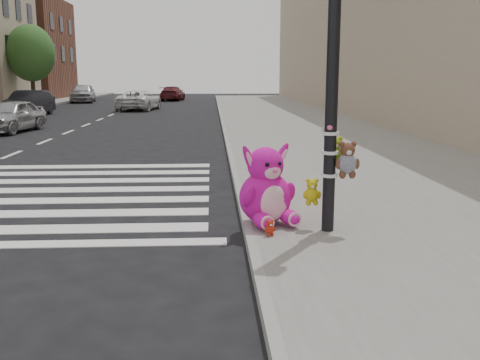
{
  "coord_description": "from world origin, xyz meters",
  "views": [
    {
      "loc": [
        1.07,
        -5.01,
        2.18
      ],
      "look_at": [
        1.45,
        2.24,
        0.75
      ],
      "focal_mm": 40.0,
      "sensor_mm": 36.0,
      "label": 1
    }
  ],
  "objects_px": {
    "signal_pole": "(334,111)",
    "red_teddy": "(270,228)",
    "pink_bunny": "(266,191)",
    "car_silver_far": "(10,116)",
    "car_dark_far": "(29,103)",
    "car_white_near": "(139,100)"
  },
  "relations": [
    {
      "from": "car_dark_far",
      "to": "pink_bunny",
      "type": "bearing_deg",
      "value": -61.17
    },
    {
      "from": "pink_bunny",
      "to": "car_white_near",
      "type": "relative_size",
      "value": 0.26
    },
    {
      "from": "pink_bunny",
      "to": "red_teddy",
      "type": "xyz_separation_m",
      "value": [
        -0.01,
        -0.58,
        -0.36
      ]
    },
    {
      "from": "pink_bunny",
      "to": "car_dark_far",
      "type": "xyz_separation_m",
      "value": [
        -10.6,
        22.46,
        0.08
      ]
    },
    {
      "from": "signal_pole",
      "to": "pink_bunny",
      "type": "bearing_deg",
      "value": 156.74
    },
    {
      "from": "signal_pole",
      "to": "car_white_near",
      "type": "relative_size",
      "value": 0.89
    },
    {
      "from": "pink_bunny",
      "to": "car_silver_far",
      "type": "height_order",
      "value": "pink_bunny"
    },
    {
      "from": "signal_pole",
      "to": "car_silver_far",
      "type": "xyz_separation_m",
      "value": [
        -9.36,
        14.39,
        -1.1
      ]
    },
    {
      "from": "car_dark_far",
      "to": "car_white_near",
      "type": "bearing_deg",
      "value": 45.54
    },
    {
      "from": "signal_pole",
      "to": "red_teddy",
      "type": "xyz_separation_m",
      "value": [
        -0.84,
        -0.23,
        -1.48
      ]
    },
    {
      "from": "red_teddy",
      "to": "car_dark_far",
      "type": "bearing_deg",
      "value": 97.62
    },
    {
      "from": "signal_pole",
      "to": "car_dark_far",
      "type": "relative_size",
      "value": 0.96
    },
    {
      "from": "signal_pole",
      "to": "car_silver_far",
      "type": "distance_m",
      "value": 17.2
    },
    {
      "from": "red_teddy",
      "to": "car_silver_far",
      "type": "bearing_deg",
      "value": 103.21
    },
    {
      "from": "red_teddy",
      "to": "car_white_near",
      "type": "relative_size",
      "value": 0.05
    },
    {
      "from": "car_dark_far",
      "to": "car_white_near",
      "type": "height_order",
      "value": "car_dark_far"
    },
    {
      "from": "pink_bunny",
      "to": "car_dark_far",
      "type": "bearing_deg",
      "value": 92.62
    },
    {
      "from": "signal_pole",
      "to": "car_white_near",
      "type": "bearing_deg",
      "value": 102.55
    },
    {
      "from": "pink_bunny",
      "to": "car_white_near",
      "type": "distance_m",
      "value": 27.72
    },
    {
      "from": "pink_bunny",
      "to": "car_dark_far",
      "type": "height_order",
      "value": "car_dark_far"
    },
    {
      "from": "red_teddy",
      "to": "signal_pole",
      "type": "bearing_deg",
      "value": -1.59
    },
    {
      "from": "signal_pole",
      "to": "red_teddy",
      "type": "distance_m",
      "value": 1.72
    }
  ]
}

